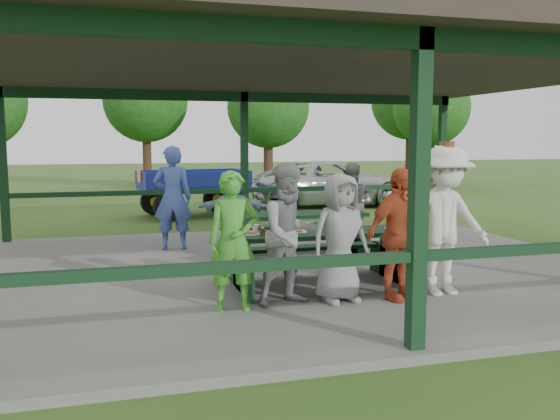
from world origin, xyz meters
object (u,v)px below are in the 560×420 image
object	(u,v)px
pickup_truck	(333,184)
farm_trailer	(194,192)
picnic_table_near	(319,251)
contestant_red	(398,234)
spectator_grey	(350,204)
contestant_grey_left	(290,234)
contestant_white_fedora	(445,220)
contestant_green	(233,241)
picnic_table_far	(297,230)
spectator_blue	(173,198)
spectator_lblue	(233,211)
contestant_grey_mid	(340,238)

from	to	relation	value
pickup_truck	farm_trailer	bearing A→B (deg)	111.49
pickup_truck	farm_trailer	size ratio (longest dim) A/B	1.31
picnic_table_near	contestant_red	size ratio (longest dim) A/B	1.55
contestant_red	spectator_grey	world-z (taller)	contestant_red
contestant_grey_left	contestant_white_fedora	bearing A→B (deg)	-15.99
contestant_green	contestant_grey_left	size ratio (longest dim) A/B	0.96
contestant_white_fedora	pickup_truck	xyz separation A→B (m)	(2.61, 10.86, -0.35)
picnic_table_far	spectator_blue	size ratio (longest dim) A/B	1.25
contestant_grey_left	contestant_white_fedora	size ratio (longest dim) A/B	0.87
spectator_grey	pickup_truck	world-z (taller)	spectator_grey
spectator_lblue	farm_trailer	world-z (taller)	spectator_lblue
picnic_table_near	contestant_grey_left	size ratio (longest dim) A/B	1.49
pickup_truck	spectator_lblue	bearing A→B (deg)	151.39
contestant_green	contestant_white_fedora	size ratio (longest dim) A/B	0.83
contestant_grey_mid	contestant_green	bearing A→B (deg)	171.86
spectator_blue	farm_trailer	size ratio (longest dim) A/B	0.48
contestant_green	contestant_grey_left	bearing A→B (deg)	10.21
contestant_grey_left	picnic_table_far	bearing A→B (deg)	57.75
picnic_table_far	pickup_truck	xyz separation A→B (m)	(3.70, 7.98, 0.14)
spectator_lblue	contestant_red	bearing A→B (deg)	128.89
picnic_table_near	contestant_red	world-z (taller)	contestant_red
contestant_red	contestant_white_fedora	world-z (taller)	contestant_white_fedora
picnic_table_near	spectator_blue	distance (m)	3.69
contestant_grey_mid	spectator_grey	xyz separation A→B (m)	(1.67, 3.70, -0.02)
contestant_green	pickup_truck	xyz separation A→B (m)	(5.37, 10.83, -0.21)
spectator_lblue	spectator_grey	world-z (taller)	spectator_grey
contestant_red	spectator_grey	bearing A→B (deg)	58.21
contestant_grey_mid	spectator_lblue	bearing A→B (deg)	90.44
picnic_table_far	contestant_grey_mid	size ratio (longest dim) A/B	1.49
contestant_grey_left	contestant_white_fedora	distance (m)	2.05
contestant_white_fedora	spectator_grey	world-z (taller)	contestant_white_fedora
picnic_table_near	contestant_grey_mid	size ratio (longest dim) A/B	1.61
contestant_white_fedora	pickup_truck	bearing A→B (deg)	76.73
picnic_table_near	farm_trailer	size ratio (longest dim) A/B	0.65
picnic_table_far	spectator_grey	size ratio (longest dim) A/B	1.52
contestant_grey_left	contestant_grey_mid	world-z (taller)	contestant_grey_left
contestant_red	contestant_white_fedora	xyz separation A→B (m)	(0.69, 0.07, 0.14)
spectator_lblue	contestant_grey_left	bearing A→B (deg)	109.60
picnic_table_far	pickup_truck	size ratio (longest dim) A/B	0.46
picnic_table_near	spectator_lblue	xyz separation A→B (m)	(-0.62, 2.93, 0.24)
contestant_grey_left	contestant_red	world-z (taller)	contestant_grey_left
picnic_table_near	contestant_grey_mid	bearing A→B (deg)	-91.99
picnic_table_far	contestant_green	xyz separation A→B (m)	(-1.67, -2.85, 0.35)
pickup_truck	picnic_table_near	bearing A→B (deg)	162.76
picnic_table_near	farm_trailer	bearing A→B (deg)	93.86
spectator_grey	pickup_truck	xyz separation A→B (m)	(2.36, 7.12, -0.17)
farm_trailer	spectator_grey	bearing A→B (deg)	-78.24
picnic_table_near	farm_trailer	xyz separation A→B (m)	(-0.58, 8.59, 0.10)
contestant_red	picnic_table_far	bearing A→B (deg)	79.77
contestant_grey_left	contestant_grey_mid	distance (m)	0.63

